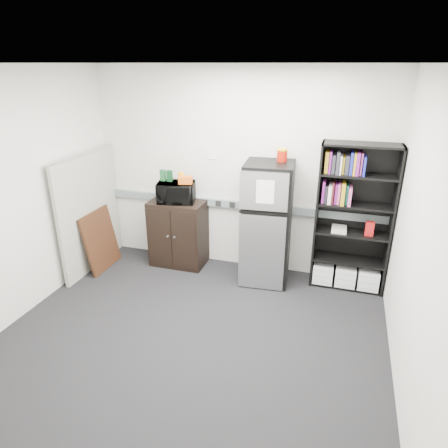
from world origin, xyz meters
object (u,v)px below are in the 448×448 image
at_px(cabinet, 178,233).
at_px(refrigerator, 267,224).
at_px(bookshelf, 353,220).
at_px(microwave, 176,192).
at_px(cubicle_partition, 90,212).

relative_size(cabinet, refrigerator, 0.59).
distance_m(bookshelf, refrigerator, 1.05).
height_order(microwave, refrigerator, refrigerator).
distance_m(cabinet, microwave, 0.61).
bearing_deg(microwave, refrigerator, -17.05).
xyz_separation_m(cubicle_partition, refrigerator, (2.39, 0.34, -0.02)).
relative_size(cubicle_partition, microwave, 3.28).
relative_size(microwave, refrigerator, 0.31).
xyz_separation_m(bookshelf, cabinet, (-2.31, -0.06, -0.44)).
bearing_deg(cubicle_partition, refrigerator, 8.11).
bearing_deg(refrigerator, bookshelf, 3.29).
relative_size(bookshelf, refrigerator, 1.17).
xyz_separation_m(cabinet, refrigerator, (1.28, -0.08, 0.32)).
height_order(cubicle_partition, refrigerator, cubicle_partition).
bearing_deg(bookshelf, refrigerator, -172.06).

